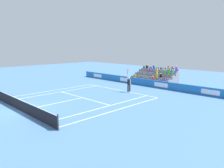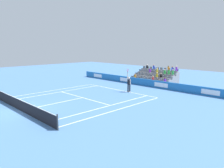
{
  "view_description": "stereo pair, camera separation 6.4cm",
  "coord_description": "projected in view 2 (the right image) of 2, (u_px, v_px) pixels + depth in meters",
  "views": [
    {
      "loc": [
        -17.42,
        6.61,
        5.25
      ],
      "look_at": [
        -0.77,
        -9.91,
        1.1
      ],
      "focal_mm": 34.34,
      "sensor_mm": 36.0,
      "label": 1
    },
    {
      "loc": [
        -17.46,
        6.57,
        5.25
      ],
      "look_at": [
        -0.77,
        -9.91,
        1.1
      ],
      "focal_mm": 34.34,
      "sensor_mm": 36.0,
      "label": 2
    }
  ],
  "objects": [
    {
      "name": "line_service",
      "position": [
        83.0,
        98.0,
        22.12
      ],
      "size": [
        8.23,
        0.1,
        0.01
      ],
      "primitive_type": "cube",
      "color": "white",
      "rests_on": "ground"
    },
    {
      "name": "ground_plane",
      "position": [
        20.0,
        111.0,
        17.7
      ],
      "size": [
        80.0,
        80.0,
        0.0
      ],
      "primitive_type": "plane",
      "color": "#4C7AB2"
    },
    {
      "name": "line_baseline",
      "position": [
        119.0,
        90.0,
        25.92
      ],
      "size": [
        10.97,
        0.1,
        0.01
      ],
      "primitive_type": "cube",
      "color": "white",
      "rests_on": "ground"
    },
    {
      "name": "line_centre_service",
      "position": [
        55.0,
        103.0,
        19.91
      ],
      "size": [
        0.1,
        6.4,
        0.01
      ],
      "primitive_type": "cube",
      "color": "white",
      "rests_on": "ground"
    },
    {
      "name": "line_doubles_sideline_right",
      "position": [
        118.0,
        110.0,
        17.96
      ],
      "size": [
        0.1,
        11.89,
        0.01
      ],
      "primitive_type": "cube",
      "color": "white",
      "rests_on": "ground"
    },
    {
      "name": "loose_tennis_ball",
      "position": [
        35.0,
        105.0,
        19.24
      ],
      "size": [
        0.07,
        0.07,
        0.07
      ],
      "primitive_type": "sphere",
      "color": "#D1E533",
      "rests_on": "ground"
    },
    {
      "name": "line_singles_sideline_right",
      "position": [
        107.0,
        106.0,
        18.92
      ],
      "size": [
        0.1,
        11.89,
        0.01
      ],
      "primitive_type": "cube",
      "color": "white",
      "rests_on": "ground"
    },
    {
      "name": "tennis_net",
      "position": [
        20.0,
        105.0,
        17.61
      ],
      "size": [
        11.97,
        0.1,
        1.07
      ],
      "color": "#33383D",
      "rests_on": "ground"
    },
    {
      "name": "tennis_player",
      "position": [
        129.0,
        84.0,
        24.69
      ],
      "size": [
        0.53,
        0.38,
        2.85
      ],
      "color": "black",
      "rests_on": "ground"
    },
    {
      "name": "sponsor_barrier",
      "position": [
        142.0,
        82.0,
        28.97
      ],
      "size": [
        24.16,
        0.22,
        0.93
      ],
      "color": "#1E66AD",
      "rests_on": "ground"
    },
    {
      "name": "line_singles_sideline_left",
      "position": [
        58.0,
        92.0,
        24.69
      ],
      "size": [
        0.1,
        11.89,
        0.01
      ],
      "primitive_type": "cube",
      "color": "white",
      "rests_on": "ground"
    },
    {
      "name": "line_doubles_sideline_left",
      "position": [
        52.0,
        91.0,
        25.65
      ],
      "size": [
        0.1,
        11.89,
        0.01
      ],
      "primitive_type": "cube",
      "color": "white",
      "rests_on": "ground"
    },
    {
      "name": "line_centre_mark",
      "position": [
        119.0,
        90.0,
        25.85
      ],
      "size": [
        0.1,
        0.2,
        0.01
      ],
      "primitive_type": "cube",
      "color": "white",
      "rests_on": "ground"
    },
    {
      "name": "stadium_stand",
      "position": [
        155.0,
        78.0,
        30.95
      ],
      "size": [
        6.2,
        3.8,
        2.61
      ],
      "color": "gray",
      "rests_on": "ground"
    }
  ]
}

